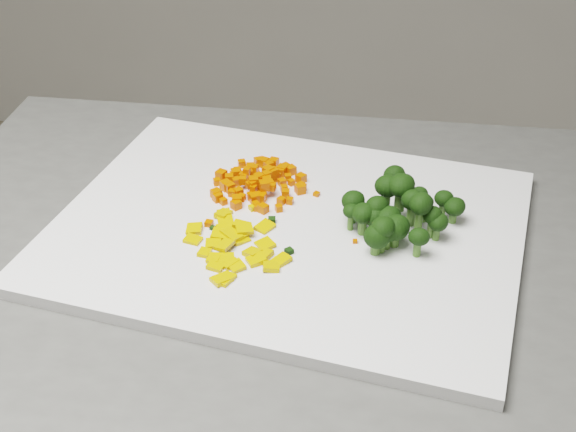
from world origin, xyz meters
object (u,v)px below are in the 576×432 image
(cutting_board, at_px, (288,229))
(broccoli_pile, at_px, (402,199))
(carrot_pile, at_px, (259,177))
(pepper_pile, at_px, (237,239))

(cutting_board, height_order, broccoli_pile, broccoli_pile)
(carrot_pile, height_order, pepper_pile, carrot_pile)
(pepper_pile, bearing_deg, carrot_pile, 99.08)
(cutting_board, xyz_separation_m, pepper_pile, (-0.04, -0.05, 0.02))
(carrot_pile, relative_size, pepper_pile, 0.86)
(carrot_pile, bearing_deg, broccoli_pile, -6.40)
(cutting_board, xyz_separation_m, carrot_pile, (-0.06, 0.06, 0.02))
(carrot_pile, distance_m, broccoli_pile, 0.17)
(pepper_pile, bearing_deg, cutting_board, 55.96)
(broccoli_pile, bearing_deg, carrot_pile, 173.60)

